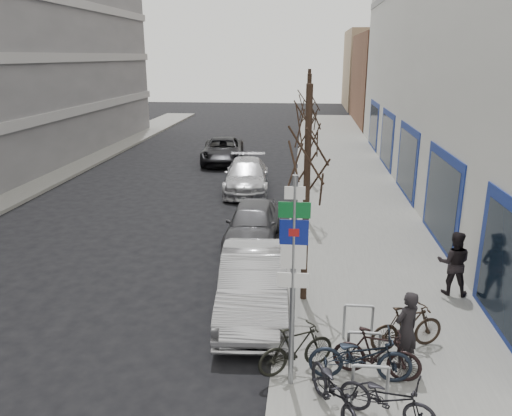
% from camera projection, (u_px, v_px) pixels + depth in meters
% --- Properties ---
extents(ground, '(120.00, 120.00, 0.00)m').
position_uv_depth(ground, '(168.00, 381.00, 9.75)').
color(ground, black).
rests_on(ground, ground).
extents(sidewalk_east, '(5.00, 70.00, 0.15)m').
position_uv_depth(sidewalk_east, '(356.00, 222.00, 18.80)').
color(sidewalk_east, slate).
rests_on(sidewalk_east, ground).
extents(brick_building_far, '(12.00, 14.00, 8.00)m').
position_uv_depth(brick_building_far, '(424.00, 80.00, 45.35)').
color(brick_building_far, brown).
rests_on(brick_building_far, ground).
extents(tan_building_far, '(13.00, 12.00, 9.00)m').
position_uv_depth(tan_building_far, '(401.00, 70.00, 59.42)').
color(tan_building_far, '#937A5B').
rests_on(tan_building_far, ground).
extents(highway_sign_pole, '(0.55, 0.10, 4.20)m').
position_uv_depth(highway_sign_pole, '(293.00, 272.00, 8.79)').
color(highway_sign_pole, gray).
rests_on(highway_sign_pole, ground).
extents(bike_rack, '(0.66, 2.26, 0.83)m').
position_uv_depth(bike_rack, '(364.00, 346.00, 9.76)').
color(bike_rack, gray).
rests_on(bike_rack, sidewalk_east).
extents(tree_near, '(1.80, 1.80, 5.50)m').
position_uv_depth(tree_near, '(308.00, 145.00, 11.62)').
color(tree_near, black).
rests_on(tree_near, ground).
extents(tree_mid, '(1.80, 1.80, 5.50)m').
position_uv_depth(tree_mid, '(308.00, 114.00, 17.81)').
color(tree_mid, black).
rests_on(tree_mid, ground).
extents(tree_far, '(1.80, 1.80, 5.50)m').
position_uv_depth(tree_far, '(309.00, 99.00, 23.99)').
color(tree_far, black).
rests_on(tree_far, ground).
extents(meter_front, '(0.10, 0.08, 1.27)m').
position_uv_depth(meter_front, '(285.00, 278.00, 12.13)').
color(meter_front, gray).
rests_on(meter_front, sidewalk_east).
extents(meter_mid, '(0.10, 0.08, 1.27)m').
position_uv_depth(meter_mid, '(293.00, 211.00, 17.36)').
color(meter_mid, gray).
rests_on(meter_mid, sidewalk_east).
extents(meter_back, '(0.10, 0.08, 1.27)m').
position_uv_depth(meter_back, '(297.00, 175.00, 22.59)').
color(meter_back, gray).
rests_on(meter_back, sidewalk_east).
extents(bike_near_left, '(1.24, 1.94, 1.14)m').
position_uv_depth(bike_near_left, '(335.00, 387.00, 8.44)').
color(bike_near_left, black).
rests_on(bike_near_left, sidewalk_east).
extents(bike_near_right, '(1.77, 0.86, 1.03)m').
position_uv_depth(bike_near_right, '(377.00, 353.00, 9.52)').
color(bike_near_right, black).
rests_on(bike_near_right, sidewalk_east).
extents(bike_mid_curb, '(1.96, 0.61, 1.19)m').
position_uv_depth(bike_mid_curb, '(361.00, 352.00, 9.41)').
color(bike_mid_curb, black).
rests_on(bike_mid_curb, sidewalk_east).
extents(bike_mid_inner, '(1.68, 1.23, 1.00)m').
position_uv_depth(bike_mid_inner, '(296.00, 348.00, 9.70)').
color(bike_mid_inner, black).
rests_on(bike_mid_inner, sidewalk_east).
extents(bike_far_curb, '(1.73, 1.14, 1.02)m').
position_uv_depth(bike_far_curb, '(388.00, 395.00, 8.36)').
color(bike_far_curb, black).
rests_on(bike_far_curb, sidewalk_east).
extents(bike_far_inner, '(1.76, 1.07, 1.03)m').
position_uv_depth(bike_far_inner, '(407.00, 327.00, 10.44)').
color(bike_far_inner, black).
rests_on(bike_far_inner, sidewalk_east).
extents(parked_car_front, '(1.93, 4.71, 1.52)m').
position_uv_depth(parked_car_front, '(254.00, 283.00, 12.21)').
color(parked_car_front, '#B1B2B7').
rests_on(parked_car_front, ground).
extents(parked_car_mid, '(1.72, 4.15, 1.40)m').
position_uv_depth(parked_car_mid, '(253.00, 223.00, 16.77)').
color(parked_car_mid, '#49484D').
rests_on(parked_car_mid, ground).
extents(parked_car_back, '(2.40, 5.10, 1.44)m').
position_uv_depth(parked_car_back, '(246.00, 176.00, 23.33)').
color(parked_car_back, '#B8B8BD').
rests_on(parked_car_back, ground).
extents(lane_car, '(2.93, 5.38, 1.43)m').
position_uv_depth(lane_car, '(223.00, 151.00, 29.52)').
color(lane_car, black).
rests_on(lane_car, ground).
extents(pedestrian_near, '(0.70, 0.65, 1.61)m').
position_uv_depth(pedestrian_near, '(406.00, 329.00, 9.79)').
color(pedestrian_near, black).
rests_on(pedestrian_near, sidewalk_east).
extents(pedestrian_far, '(0.71, 0.54, 1.72)m').
position_uv_depth(pedestrian_far, '(454.00, 263.00, 12.80)').
color(pedestrian_far, black).
rests_on(pedestrian_far, sidewalk_east).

